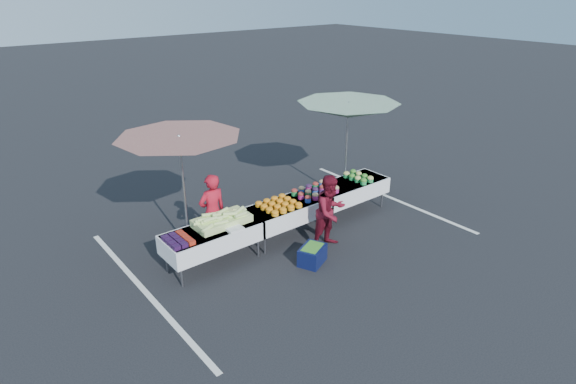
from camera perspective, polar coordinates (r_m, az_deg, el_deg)
ground at (r=10.22m, az=0.00°, el=-5.14°), size 80.00×80.00×0.00m
stripe_left at (r=8.88m, az=-16.65°, el=-11.15°), size 0.10×5.00×0.00m
stripe_right at (r=12.27m, az=11.73°, el=-0.52°), size 0.10×5.00×0.00m
table_left at (r=9.06m, az=-8.95°, el=-5.28°), size 1.86×0.81×0.75m
table_center at (r=9.96m, az=0.00°, el=-2.20°), size 1.86×0.81×0.75m
table_right at (r=11.07m, az=7.29°, el=0.36°), size 1.86×0.81×0.75m
berry_punnets at (r=8.64m, az=-12.90°, el=-5.58°), size 0.40×0.54×0.08m
corn_pile at (r=9.09m, az=-7.83°, el=-3.28°), size 1.16×0.57×0.26m
plastic_bags at (r=8.88m, az=-6.37°, el=-4.37°), size 0.30×0.25×0.05m
carrot_bowls at (r=9.72m, az=-1.11°, el=-1.47°), size 0.75×0.69×0.11m
potato_cups at (r=10.30m, az=3.26°, el=0.18°), size 0.94×0.58×0.16m
bean_baskets at (r=11.15m, az=8.32°, el=1.80°), size 0.36×0.68×0.15m
vendor at (r=9.55m, az=-8.92°, el=-2.35°), size 0.57×0.38×1.57m
customer at (r=9.53m, az=5.03°, el=-2.34°), size 0.75×0.59×1.52m
umbrella_left at (r=9.06m, az=-12.70°, el=5.28°), size 2.82×2.82×2.38m
umbrella_right at (r=11.28m, az=7.15°, el=9.51°), size 2.48×2.48×2.43m
storage_bin at (r=9.19m, az=2.90°, el=-7.42°), size 0.66×0.58×0.35m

